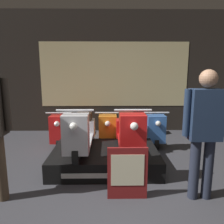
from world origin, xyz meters
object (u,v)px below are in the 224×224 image
at_px(scooter_display_left, 81,132).
at_px(person_right_browsing, 205,126).
at_px(scooter_backrow_1, 108,128).
at_px(scooter_backrow_0, 65,128).
at_px(scooter_display_right, 129,132).
at_px(price_sign_board, 127,173).
at_px(scooter_backrow_2, 151,128).

xyz_separation_m(scooter_display_left, person_right_browsing, (1.67, -0.96, 0.34)).
bearing_deg(scooter_backrow_1, scooter_backrow_0, 180.00).
bearing_deg(person_right_browsing, scooter_display_right, 131.76).
distance_m(scooter_display_right, scooter_backrow_1, 1.48).
bearing_deg(price_sign_board, scooter_display_right, 83.88).
height_order(scooter_display_left, scooter_display_right, same).
height_order(scooter_display_right, person_right_browsing, person_right_browsing).
bearing_deg(person_right_browsing, scooter_display_left, 150.19).
bearing_deg(scooter_display_right, scooter_backrow_1, 104.45).
distance_m(scooter_display_left, scooter_backrow_2, 2.05).
xyz_separation_m(scooter_display_right, person_right_browsing, (0.85, -0.96, 0.34)).
relative_size(scooter_display_right, scooter_backrow_0, 1.00).
height_order(scooter_backrow_0, scooter_backrow_1, same).
distance_m(scooter_backrow_1, scooter_backrow_2, 1.01).
xyz_separation_m(scooter_display_right, scooter_backrow_2, (0.65, 1.40, -0.31)).
bearing_deg(scooter_backrow_1, scooter_display_left, -107.92).
relative_size(scooter_backrow_0, scooter_backrow_2, 1.00).
xyz_separation_m(scooter_backrow_0, price_sign_board, (1.27, -2.36, 0.03)).
bearing_deg(scooter_display_left, scooter_backrow_2, 43.73).
bearing_deg(price_sign_board, person_right_browsing, 0.35).
xyz_separation_m(scooter_backrow_0, scooter_backrow_2, (2.03, 0.00, 0.00)).
xyz_separation_m(scooter_backrow_0, scooter_backrow_1, (1.01, 0.00, 0.00)).
xyz_separation_m(scooter_display_left, scooter_backrow_1, (0.45, 1.40, -0.31)).
xyz_separation_m(scooter_display_left, scooter_display_right, (0.82, 0.00, 0.00)).
bearing_deg(scooter_backrow_0, scooter_display_right, -45.59).
distance_m(scooter_backrow_2, price_sign_board, 2.48).
bearing_deg(scooter_display_left, scooter_backrow_0, 111.73).
bearing_deg(price_sign_board, scooter_backrow_1, 96.24).
relative_size(scooter_backrow_0, person_right_browsing, 0.94).
bearing_deg(scooter_backrow_2, price_sign_board, -107.69).
xyz_separation_m(scooter_backrow_2, price_sign_board, (-0.75, -2.36, 0.03)).
height_order(scooter_display_left, scooter_backrow_1, scooter_display_left).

